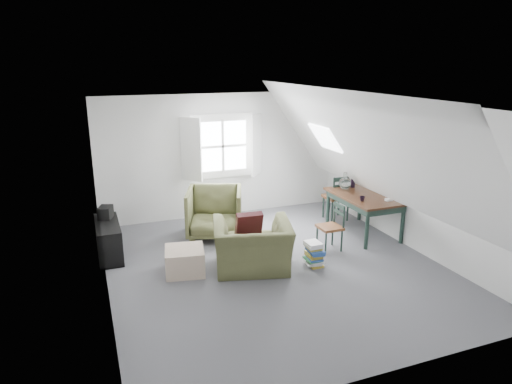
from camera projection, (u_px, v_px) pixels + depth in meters
name	position (u px, v px, depth m)	size (l,w,h in m)	color
floor	(275.00, 266.00, 7.18)	(5.50, 5.50, 0.00)	#525257
ceiling	(277.00, 106.00, 6.48)	(5.50, 5.50, 0.00)	white
wall_back	(222.00, 156.00, 9.29)	(5.00, 5.00, 0.00)	silver
wall_front	(389.00, 264.00, 4.36)	(5.00, 5.00, 0.00)	silver
wall_left	(100.00, 209.00, 5.97)	(5.50, 5.50, 0.00)	silver
wall_right	(412.00, 176.00, 7.68)	(5.50, 5.50, 0.00)	silver
slope_left	(171.00, 164.00, 6.15)	(5.50, 5.50, 0.00)	white
slope_right	(366.00, 149.00, 7.21)	(5.50, 5.50, 0.00)	white
dormer_window	(223.00, 146.00, 9.17)	(1.71, 0.35, 1.30)	white
skylight	(325.00, 138.00, 8.39)	(0.55, 0.75, 0.04)	white
armchair_near	(252.00, 269.00, 7.09)	(1.17, 1.02, 0.76)	#4A4D2B
armchair_far	(215.00, 236.00, 8.43)	(0.97, 1.00, 0.91)	#4A4D2B
throw_pillow	(249.00, 225.00, 7.03)	(0.41, 0.12, 0.41)	#3B1014
ottoman	(185.00, 261.00, 6.92)	(0.58, 0.58, 0.38)	tan
dining_table	(364.00, 200.00, 8.38)	(0.89, 1.48, 0.74)	#33190C
demijohn	(345.00, 183.00, 8.67)	(0.23, 0.23, 0.32)	silver
vase_twigs	(353.00, 180.00, 8.84)	(0.09, 0.09, 0.67)	black
cup	(362.00, 201.00, 8.00)	(0.09, 0.09, 0.09)	black
paper_box	(389.00, 200.00, 8.01)	(0.12, 0.08, 0.04)	white
dining_chair_far	(337.00, 197.00, 9.14)	(0.44, 0.44, 0.94)	brown
dining_chair_near	(331.00, 226.00, 7.72)	(0.38, 0.38, 0.80)	brown
media_shelf	(109.00, 242.00, 7.48)	(0.37, 1.11, 0.57)	black
electronics_box	(106.00, 213.00, 7.62)	(0.20, 0.28, 0.22)	black
magazine_stack	(314.00, 254.00, 7.16)	(0.29, 0.35, 0.39)	#B29933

